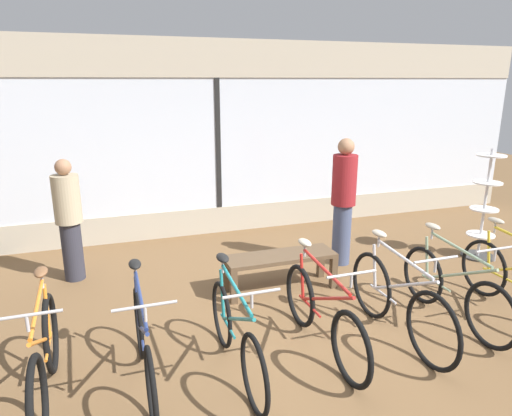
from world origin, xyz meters
The scene contains 12 objects.
ground_plane centered at (0.00, 0.00, 0.00)m, with size 24.00×24.00×0.00m, color brown.
shop_back_wall centered at (0.00, 3.63, 1.64)m, with size 12.00×0.08×3.20m.
bicycle_far_left centered at (-2.42, -0.20, 0.39)m, with size 0.46×1.72×1.04m.
bicycle_left centered at (-1.65, -0.25, 0.39)m, with size 0.46×1.73×1.02m.
bicycle_center_left centered at (-0.86, -0.31, 0.38)m, with size 0.46×1.67×1.01m.
bicycle_center centered at (0.03, -0.23, 0.38)m, with size 0.46×1.74×1.02m.
bicycle_center_right centered at (0.86, -0.28, 0.40)m, with size 0.46×1.75×1.05m.
bicycle_right centered at (1.62, -0.19, 0.38)m, with size 0.46×1.70×1.02m.
accessory_rack centered at (3.38, 1.22, 0.67)m, with size 0.48×0.48×1.63m.
display_bench centered at (0.15, 1.16, 0.38)m, with size 1.40×0.44×0.46m.
customer_near_rack centered at (1.30, 1.68, 0.96)m, with size 0.37×0.37×1.81m.
customer_by_window centered at (-2.32, 2.33, 0.84)m, with size 0.45×0.45×1.61m.
Camera 1 is at (-1.85, -3.76, 2.56)m, focal length 32.00 mm.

